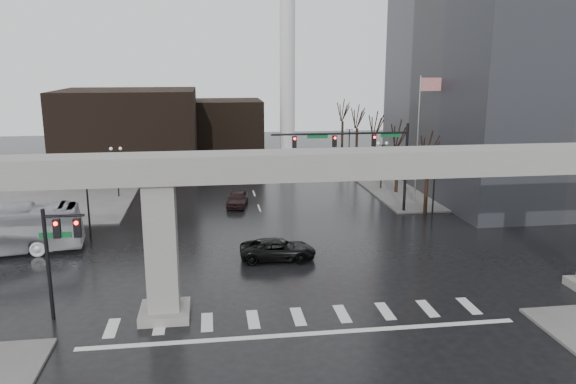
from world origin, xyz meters
TOP-DOWN VIEW (x-y plane):
  - ground at (0.00, 0.00)m, footprint 160.00×160.00m
  - sidewalk_ne at (26.00, 36.00)m, footprint 28.00×36.00m
  - sidewalk_nw at (-26.00, 36.00)m, footprint 28.00×36.00m
  - elevated_guideway at (1.26, 0.00)m, footprint 48.00×2.60m
  - building_far_left at (-14.00, 42.00)m, footprint 16.00×14.00m
  - building_far_mid at (-2.00, 52.00)m, footprint 10.00×10.00m
  - smokestack at (6.00, 46.00)m, footprint 3.60×3.60m
  - signal_mast_arm at (8.99, 18.80)m, footprint 12.12×0.43m
  - signal_left_pole at (-12.25, 0.50)m, footprint 2.30×0.30m
  - flagpole_assembly at (15.29, 22.00)m, footprint 2.06×0.12m
  - lamp_right_0 at (13.50, 14.00)m, footprint 1.22×0.32m
  - lamp_right_1 at (13.50, 28.00)m, footprint 1.22×0.32m
  - lamp_right_2 at (13.50, 42.00)m, footprint 1.22×0.32m
  - lamp_left_0 at (-13.50, 14.00)m, footprint 1.22×0.32m
  - lamp_left_1 at (-13.50, 28.00)m, footprint 1.22×0.32m
  - lamp_left_2 at (-13.50, 42.00)m, footprint 1.22×0.32m
  - tree_right_0 at (14.53, 18.02)m, footprint 1.09×1.58m
  - tree_right_1 at (14.53, 26.02)m, footprint 1.09×1.61m
  - tree_right_2 at (14.53, 34.02)m, footprint 1.10×1.63m
  - tree_right_3 at (14.53, 42.02)m, footprint 1.11×1.66m
  - tree_right_4 at (14.53, 50.02)m, footprint 1.12×1.69m
  - pickup_truck at (0.02, 7.93)m, footprint 5.28×2.63m
  - far_car at (-1.95, 23.00)m, footprint 2.45×4.47m

SIDE VIEW (x-z plane):
  - ground at x=0.00m, z-range 0.00..0.00m
  - sidewalk_ne at x=26.00m, z-range 0.00..0.15m
  - sidewalk_nw at x=-26.00m, z-range 0.00..0.15m
  - pickup_truck at x=0.02m, z-range 0.00..1.44m
  - far_car at x=-1.95m, z-range 0.00..1.44m
  - tree_right_0 at x=14.53m, z-range -0.97..6.54m
  - tree_right_1 at x=14.53m, z-range -0.99..6.69m
  - tree_right_2 at x=14.53m, z-range -1.01..6.84m
  - tree_right_3 at x=14.53m, z-range -1.03..6.99m
  - tree_right_4 at x=14.53m, z-range -1.05..7.14m
  - lamp_right_0 at x=13.50m, z-range 0.92..6.03m
  - lamp_right_1 at x=13.50m, z-range 0.92..6.03m
  - lamp_right_2 at x=13.50m, z-range 0.92..6.03m
  - lamp_left_0 at x=-13.50m, z-range 0.92..6.03m
  - lamp_left_1 at x=-13.50m, z-range 0.92..6.03m
  - lamp_left_2 at x=-13.50m, z-range 0.92..6.03m
  - building_far_mid at x=-2.00m, z-range 0.00..8.00m
  - signal_left_pole at x=-12.25m, z-range 1.07..7.07m
  - building_far_left at x=-14.00m, z-range 0.00..10.00m
  - signal_mast_arm at x=8.99m, z-range 1.83..9.83m
  - elevated_guideway at x=1.26m, z-range 2.53..11.23m
  - flagpole_assembly at x=15.29m, z-range 1.53..13.53m
  - smokestack at x=6.00m, z-range -1.65..28.35m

